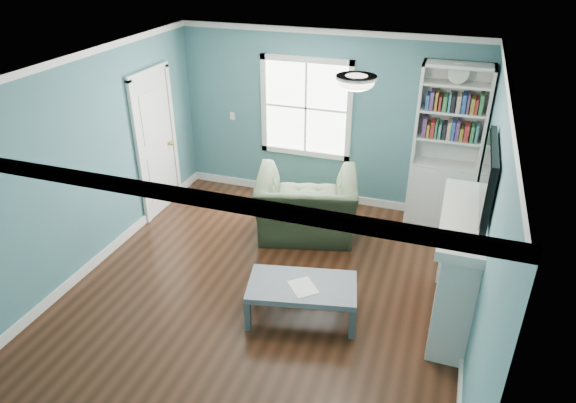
% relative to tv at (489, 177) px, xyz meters
% --- Properties ---
extents(floor, '(5.00, 5.00, 0.00)m').
position_rel_tv_xyz_m(floor, '(-2.20, -0.20, -1.72)').
color(floor, black).
rests_on(floor, ground).
extents(room_walls, '(5.00, 5.00, 5.00)m').
position_rel_tv_xyz_m(room_walls, '(-2.20, -0.20, -0.14)').
color(room_walls, '#3D6F72').
rests_on(room_walls, ground).
extents(trim, '(4.50, 5.00, 2.60)m').
position_rel_tv_xyz_m(trim, '(-2.20, -0.20, -0.49)').
color(trim, white).
rests_on(trim, ground).
extents(window, '(1.40, 0.06, 1.50)m').
position_rel_tv_xyz_m(window, '(-2.50, 2.29, -0.27)').
color(window, white).
rests_on(window, room_walls).
extents(bookshelf, '(0.90, 0.35, 2.31)m').
position_rel_tv_xyz_m(bookshelf, '(-0.43, 2.10, -0.80)').
color(bookshelf, silver).
rests_on(bookshelf, ground).
extents(fireplace, '(0.44, 1.58, 1.30)m').
position_rel_tv_xyz_m(fireplace, '(-0.12, 0.00, -1.09)').
color(fireplace, black).
rests_on(fireplace, ground).
extents(tv, '(0.06, 1.10, 0.65)m').
position_rel_tv_xyz_m(tv, '(0.00, 0.00, 0.00)').
color(tv, black).
rests_on(tv, fireplace).
extents(door, '(0.12, 0.98, 2.17)m').
position_rel_tv_xyz_m(door, '(-4.42, 1.20, -0.65)').
color(door, silver).
rests_on(door, ground).
extents(ceiling_fixture, '(0.38, 0.38, 0.15)m').
position_rel_tv_xyz_m(ceiling_fixture, '(-1.30, -0.10, 0.82)').
color(ceiling_fixture, white).
rests_on(ceiling_fixture, room_walls).
extents(light_switch, '(0.08, 0.01, 0.12)m').
position_rel_tv_xyz_m(light_switch, '(-3.70, 2.28, -0.52)').
color(light_switch, white).
rests_on(light_switch, room_walls).
extents(recliner, '(1.51, 1.18, 1.17)m').
position_rel_tv_xyz_m(recliner, '(-2.13, 1.17, -1.14)').
color(recliner, '#222E1D').
rests_on(recliner, ground).
extents(coffee_table, '(1.27, 0.87, 0.42)m').
position_rel_tv_xyz_m(coffee_table, '(-1.67, -0.51, -1.36)').
color(coffee_table, '#464F54').
rests_on(coffee_table, ground).
extents(paper_sheet, '(0.39, 0.40, 0.00)m').
position_rel_tv_xyz_m(paper_sheet, '(-1.64, -0.55, -1.30)').
color(paper_sheet, white).
rests_on(paper_sheet, coffee_table).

